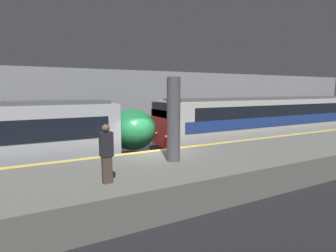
# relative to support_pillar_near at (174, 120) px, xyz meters

# --- Properties ---
(ground_plane) EXTENTS (120.00, 120.00, 0.00)m
(ground_plane) POSITION_rel_support_pillar_near_xyz_m (0.04, 2.03, -2.74)
(ground_plane) COLOR black
(platform) EXTENTS (40.00, 4.47, 1.12)m
(platform) POSITION_rel_support_pillar_near_xyz_m (0.04, -0.20, -2.18)
(platform) COLOR slate
(platform) RESTS_ON ground
(station_rear_barrier) EXTENTS (50.00, 0.15, 5.23)m
(station_rear_barrier) POSITION_rel_support_pillar_near_xyz_m (0.04, 8.67, -0.12)
(station_rear_barrier) COLOR #939399
(station_rear_barrier) RESTS_ON ground
(support_pillar_near) EXTENTS (0.52, 0.52, 3.25)m
(support_pillar_near) POSITION_rel_support_pillar_near_xyz_m (0.00, 0.00, 0.00)
(support_pillar_near) COLOR #56565B
(support_pillar_near) RESTS_ON platform
(train_boxy) EXTENTS (20.65, 3.01, 3.37)m
(train_boxy) POSITION_rel_support_pillar_near_xyz_m (11.90, 4.38, -1.01)
(train_boxy) COLOR black
(train_boxy) RESTS_ON ground
(person_waiting) EXTENTS (0.38, 0.24, 1.77)m
(person_waiting) POSITION_rel_support_pillar_near_xyz_m (-2.95, -1.27, -0.68)
(person_waiting) COLOR #473D33
(person_waiting) RESTS_ON platform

